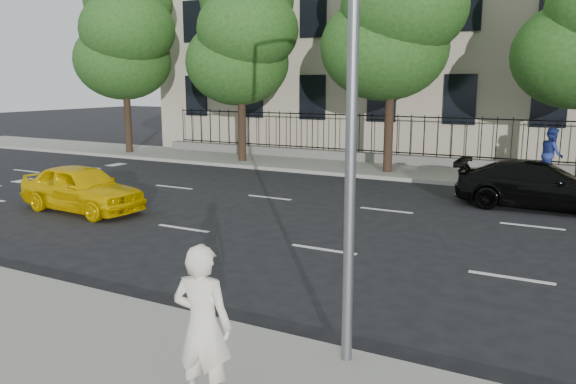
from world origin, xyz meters
name	(u,v)px	position (x,y,z in m)	size (l,w,h in m)	color
ground	(269,284)	(0.00, 0.00, 0.00)	(120.00, 120.00, 0.00)	black
near_sidewalk	(112,377)	(0.00, -4.00, 0.07)	(60.00, 4.00, 0.15)	gray
far_sidewalk	(441,174)	(0.00, 14.00, 0.07)	(60.00, 4.00, 0.15)	gray
lane_markings	(359,227)	(0.00, 4.75, 0.01)	(49.60, 4.62, 0.01)	silver
crosswalk	(6,184)	(-14.00, 4.60, 0.01)	(0.50, 12.10, 0.01)	silver
iron_fence	(451,156)	(0.00, 15.70, 0.65)	(30.00, 0.50, 2.20)	slate
tree_a	(126,34)	(-15.96, 13.36, 6.13)	(5.71, 5.31, 9.39)	#382619
tree_b	(243,35)	(-8.96, 13.36, 5.84)	(5.53, 5.12, 8.97)	#382619
tree_c	(395,12)	(-1.96, 13.36, 6.41)	(5.89, 5.50, 9.80)	#382619
yellow_taxi	(82,188)	(-7.89, 2.71, 0.69)	(1.64, 4.07, 1.39)	#F5C600
black_sedan	(540,185)	(3.96, 9.39, 0.71)	(1.98, 4.88, 1.41)	black
woman_near	(203,326)	(1.47, -4.03, 1.09)	(0.69, 0.45, 1.89)	white
pedestrian_far	(551,154)	(3.98, 14.15, 1.13)	(0.95, 0.74, 1.96)	navy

